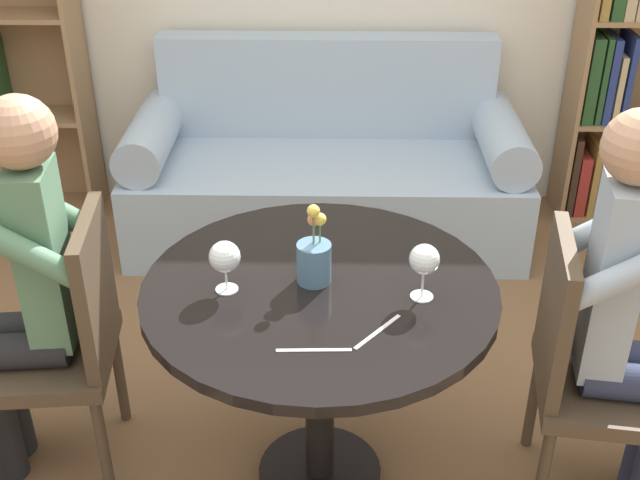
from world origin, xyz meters
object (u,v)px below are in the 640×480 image
at_px(person_left, 24,289).
at_px(chair_left, 65,338).
at_px(wine_glass_right, 424,261).
at_px(bookshelf_right, 630,76).
at_px(flower_vase, 314,258).
at_px(couch, 326,175).
at_px(chair_right, 588,366).
at_px(person_right, 632,318).
at_px(wine_glass_left, 225,258).

bearing_deg(person_left, chair_left, 93.77).
height_order(person_left, wine_glass_right, person_left).
relative_size(bookshelf_right, flower_vase, 6.29).
relative_size(couch, bookshelf_right, 1.22).
xyz_separation_m(bookshelf_right, chair_left, (-2.27, -1.84, -0.24)).
distance_m(chair_right, person_right, 0.21).
distance_m(chair_right, wine_glass_left, 1.11).
bearing_deg(couch, person_right, -62.85).
bearing_deg(chair_right, bookshelf_right, -11.47).
relative_size(chair_right, person_right, 0.70).
height_order(bookshelf_right, person_left, bookshelf_right).
xyz_separation_m(chair_left, chair_right, (1.58, -0.11, 0.00)).
distance_m(chair_left, person_right, 1.68).
bearing_deg(chair_right, person_right, -95.43).
xyz_separation_m(wine_glass_left, wine_glass_right, (0.54, -0.03, 0.01)).
height_order(couch, flower_vase, flower_vase).
xyz_separation_m(chair_right, wine_glass_left, (-1.05, 0.01, 0.35)).
bearing_deg(person_right, flower_vase, 92.98).
bearing_deg(wine_glass_right, person_left, 174.39).
bearing_deg(couch, bookshelf_right, 10.16).
bearing_deg(bookshelf_right, person_left, -141.72).
xyz_separation_m(person_left, flower_vase, (0.86, -0.04, 0.14)).
bearing_deg(wine_glass_right, wine_glass_left, 177.25).
bearing_deg(chair_left, couch, 147.96).
bearing_deg(chair_right, person_left, 94.81).
xyz_separation_m(couch, wine_glass_right, (0.28, -1.71, 0.55)).
xyz_separation_m(person_right, wine_glass_left, (-1.13, 0.03, 0.17)).
xyz_separation_m(wine_glass_left, flower_vase, (0.24, 0.05, -0.03)).
bearing_deg(flower_vase, wine_glass_right, -14.69).
relative_size(wine_glass_left, wine_glass_right, 0.93).
bearing_deg(person_left, wine_glass_right, 78.89).
xyz_separation_m(chair_left, person_right, (1.66, -0.13, 0.19)).
distance_m(person_left, flower_vase, 0.87).
distance_m(couch, chair_left, 1.77).
bearing_deg(chair_left, wine_glass_right, 77.70).
bearing_deg(flower_vase, bookshelf_right, 51.71).
bearing_deg(wine_glass_right, bookshelf_right, 58.76).
xyz_separation_m(couch, flower_vase, (-0.02, -1.63, 0.51)).
relative_size(person_left, flower_vase, 5.24).
relative_size(couch, chair_right, 2.08).
height_order(chair_left, person_right, person_right).
distance_m(person_right, wine_glass_left, 1.15).
bearing_deg(wine_glass_left, bookshelf_right, 48.21).
height_order(bookshelf_right, wine_glass_left, bookshelf_right).
relative_size(person_right, wine_glass_left, 8.47).
distance_m(bookshelf_right, chair_right, 2.08).
xyz_separation_m(person_left, person_right, (1.75, -0.11, -0.00)).
bearing_deg(couch, chair_right, -64.92).
relative_size(chair_left, flower_vase, 3.69).
height_order(chair_left, flower_vase, flower_vase).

